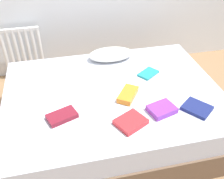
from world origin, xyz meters
TOP-DOWN VIEW (x-y plane):
  - ground_plane at (0.00, 0.00)m, footprint 8.00×8.00m
  - bed at (0.00, 0.00)m, footprint 2.00×1.50m
  - radiator at (-0.88, 1.20)m, footprint 0.47×0.04m
  - pillow at (0.10, 0.57)m, footprint 0.48×0.26m
  - textbook_purple at (0.33, -0.36)m, footprint 0.25×0.22m
  - textbook_maroon at (-0.48, -0.26)m, footprint 0.27×0.21m
  - textbook_teal at (0.40, 0.19)m, footprint 0.24×0.22m
  - textbook_red at (0.04, -0.44)m, footprint 0.28×0.26m
  - textbook_orange at (0.11, -0.11)m, footprint 0.24×0.27m
  - textbook_navy at (0.62, -0.40)m, footprint 0.28×0.29m

SIDE VIEW (x-z plane):
  - ground_plane at x=0.00m, z-range 0.00..0.00m
  - bed at x=0.00m, z-range 0.00..0.50m
  - radiator at x=-0.88m, z-range 0.11..0.68m
  - textbook_teal at x=0.40m, z-range 0.50..0.52m
  - textbook_navy at x=0.62m, z-range 0.50..0.53m
  - textbook_maroon at x=-0.48m, z-range 0.50..0.54m
  - textbook_red at x=0.04m, z-range 0.50..0.54m
  - textbook_purple at x=0.33m, z-range 0.50..0.55m
  - textbook_orange at x=0.11m, z-range 0.50..0.55m
  - pillow at x=0.10m, z-range 0.50..0.61m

